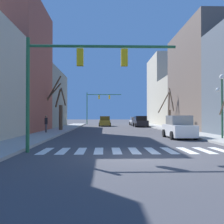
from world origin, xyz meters
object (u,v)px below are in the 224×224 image
pedestrian_waiting_at_curb (189,122)px  pedestrian_on_left_sidewalk (46,122)px  car_parked_right_near (105,121)px  car_parked_left_far (179,128)px  street_lamp_right_corner (222,93)px  traffic_signal_near (74,68)px  car_driving_toward_lane (140,122)px  street_tree_right_near (58,108)px  traffic_signal_far (97,101)px  street_tree_right_far (169,111)px  car_parked_right_far (136,121)px

pedestrian_waiting_at_curb → pedestrian_on_left_sidewalk: pedestrian_on_left_sidewalk is taller
car_parked_right_near → car_parked_left_far: car_parked_left_far is taller
street_lamp_right_corner → car_parked_left_far: size_ratio=1.13×
traffic_signal_near → pedestrian_waiting_at_curb: size_ratio=4.35×
car_driving_toward_lane → car_parked_left_far: bearing=-179.8°
pedestrian_waiting_at_curb → street_tree_right_near: 14.89m
traffic_signal_near → street_lamp_right_corner: traffic_signal_near is taller
traffic_signal_far → street_lamp_right_corner: 38.77m
street_lamp_right_corner → car_driving_toward_lane: (-2.76, 23.32, -2.61)m
street_lamp_right_corner → pedestrian_waiting_at_curb: bearing=86.3°
car_parked_left_far → street_tree_right_near: bearing=48.0°
street_lamp_right_corner → car_driving_toward_lane: 23.63m
street_tree_right_far → traffic_signal_near: bearing=-114.5°
traffic_signal_near → street_tree_right_far: size_ratio=1.35×
traffic_signal_far → street_lamp_right_corner: bearing=-74.7°
car_parked_right_near → pedestrian_waiting_at_curb: bearing=27.8°
car_parked_right_far → street_tree_right_near: (-11.21, -18.20, 2.00)m
car_parked_right_near → pedestrian_waiting_at_curb: 19.53m
car_driving_toward_lane → car_parked_left_far: 21.58m
traffic_signal_near → street_lamp_right_corner: 11.75m
car_parked_right_far → pedestrian_waiting_at_curb: (3.35, -20.88, 0.40)m
traffic_signal_near → street_tree_right_far: (10.29, 22.61, -1.73)m
traffic_signal_near → car_driving_toward_lane: size_ratio=1.51×
street_tree_right_near → pedestrian_on_left_sidewalk: bearing=-94.4°
traffic_signal_far → street_tree_right_far: bearing=-63.4°
car_parked_left_far → traffic_signal_near: bearing=136.3°
pedestrian_on_left_sidewalk → street_tree_right_far: size_ratio=0.31×
car_parked_right_far → pedestrian_on_left_sidewalk: pedestrian_on_left_sidewalk is taller
street_lamp_right_corner → car_driving_toward_lane: size_ratio=0.96×
pedestrian_on_left_sidewalk → street_tree_right_far: street_tree_right_far is taller
car_driving_toward_lane → street_tree_right_far: 7.49m
car_parked_right_near → traffic_signal_near: bearing=-2.8°
car_parked_right_near → pedestrian_on_left_sidewalk: bearing=-16.7°
traffic_signal_near → car_parked_right_near: bearing=87.2°
car_parked_right_far → pedestrian_waiting_at_curb: bearing=-170.9°
traffic_signal_near → car_parked_left_far: 11.19m
car_parked_left_far → traffic_signal_far: bearing=11.9°
traffic_signal_far → street_lamp_right_corner: traffic_signal_far is taller
pedestrian_on_left_sidewalk → street_tree_right_near: 5.08m
car_driving_toward_lane → car_parked_right_far: 6.78m
car_parked_right_near → car_parked_left_far: 25.43m
street_lamp_right_corner → street_tree_right_far: (0.20, 16.62, -1.05)m
car_driving_toward_lane → street_tree_right_near: (-11.21, -11.42, 1.92)m
car_parked_right_near → pedestrian_on_left_sidewalk: (-5.83, -19.40, 0.35)m
car_parked_right_far → street_tree_right_far: size_ratio=0.79×
pedestrian_on_left_sidewalk → pedestrian_waiting_at_curb: bearing=74.1°
street_lamp_right_corner → street_tree_right_far: street_tree_right_far is taller
traffic_signal_near → car_parked_right_near: (1.57, 32.49, -3.31)m
street_lamp_right_corner → car_driving_toward_lane: street_lamp_right_corner is taller
pedestrian_on_left_sidewalk → traffic_signal_far: bearing=148.2°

